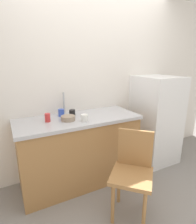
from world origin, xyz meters
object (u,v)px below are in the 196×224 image
Objects in this scene: cup_white at (84,118)px; cup_blue at (61,113)px; terracotta_bowl at (68,118)px; cup_red at (48,118)px; refrigerator at (155,120)px; cup_black at (72,113)px; chair at (133,170)px.

cup_blue reaches higher than cup_white.
cup_red is at bearing 164.87° from terracotta_bowl.
refrigerator is 14.92× the size of cup_blue.
cup_blue is at bearing 173.34° from refrigerator.
refrigerator is 17.27× the size of cup_black.
refrigerator is at bearing 6.74° from cup_white.
cup_red is (-0.22, 0.06, 0.02)m from terracotta_bowl.
chair is 1.10m from cup_blue.
cup_black is (0.13, -0.05, -0.01)m from cup_blue.
cup_white reaches higher than cup_black.
cup_blue reaches higher than cup_black.
terracotta_bowl is 0.20m from cup_white.
chair is (-1.00, -0.74, -0.17)m from refrigerator.
cup_blue is (-1.45, 0.17, 0.26)m from refrigerator.
cup_red is at bearing 155.33° from cup_white.
cup_white is 0.84× the size of cup_red.
cup_red is (-0.65, 0.76, 0.44)m from chair.
chair is 9.10× the size of cup_red.
cup_red reaches higher than cup_black.
cup_white reaches higher than chair.
cup_blue is (-0.02, 0.20, 0.02)m from terracotta_bowl.
refrigerator is 1.26m from chair.
cup_white is 0.27m from cup_black.
terracotta_bowl is 2.15× the size of cup_black.
chair is 0.92m from terracotta_bowl.
chair is 10.80× the size of cup_white.
cup_white is at bearing -24.67° from cup_red.
terracotta_bowl is 1.71× the size of cup_red.
cup_black is (-1.33, 0.12, 0.26)m from refrigerator.
cup_blue reaches higher than chair.
refrigerator is 1.68m from cup_red.
cup_blue is (-0.18, 0.32, 0.00)m from cup_white.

